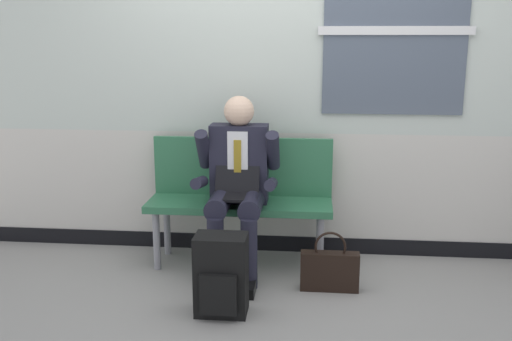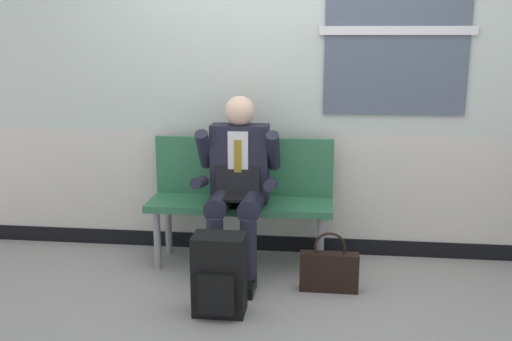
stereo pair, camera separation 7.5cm
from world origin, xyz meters
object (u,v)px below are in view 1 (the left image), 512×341
at_px(bench_with_person, 241,191).
at_px(person_seated, 237,182).
at_px(backpack, 221,276).
at_px(handbag, 330,270).

bearing_deg(bench_with_person, person_seated, -90.00).
distance_m(bench_with_person, backpack, 0.90).
xyz_separation_m(person_seated, backpack, (-0.02, -0.65, -0.41)).
bearing_deg(bench_with_person, handbag, -35.78).
height_order(bench_with_person, handbag, bench_with_person).
xyz_separation_m(person_seated, handbag, (0.64, -0.26, -0.51)).
xyz_separation_m(bench_with_person, handbag, (0.64, -0.46, -0.39)).
bearing_deg(backpack, handbag, 30.96).
bearing_deg(bench_with_person, backpack, -91.03).
relative_size(person_seated, handbag, 3.06).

